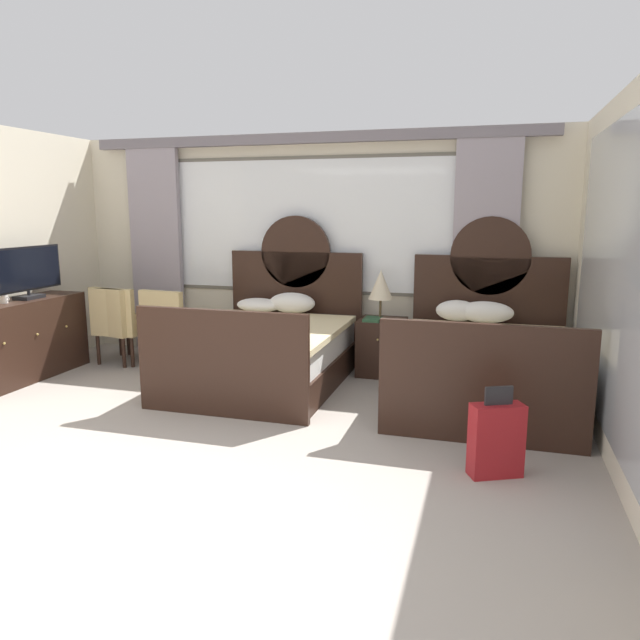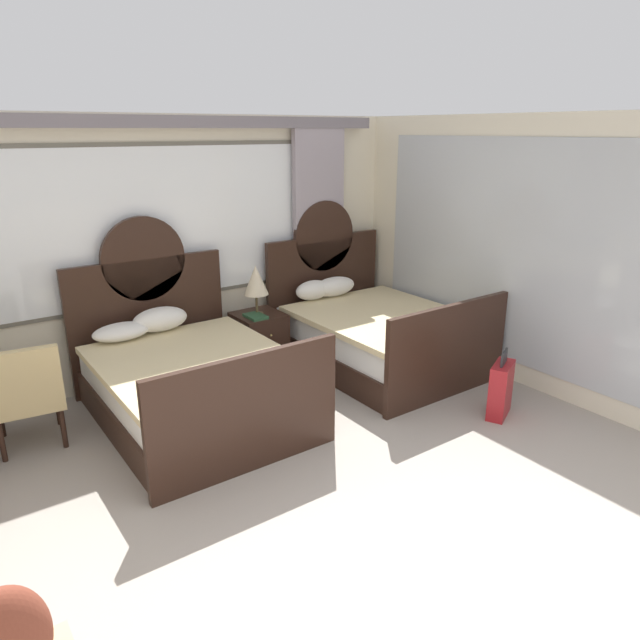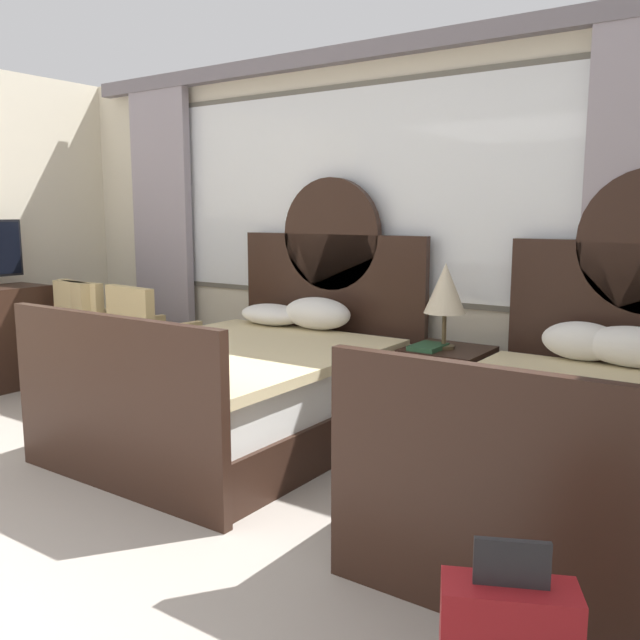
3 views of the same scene
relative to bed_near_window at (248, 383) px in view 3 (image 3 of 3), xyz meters
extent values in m
cube|color=beige|center=(0.14, 1.14, 0.98)|extent=(5.94, 0.07, 2.70)
cube|color=#646054|center=(0.14, 1.10, 1.26)|extent=(3.71, 0.02, 1.61)
cube|color=white|center=(0.14, 1.09, 1.26)|extent=(3.63, 0.02, 1.53)
cube|color=#998E99|center=(-1.88, 1.01, 0.93)|extent=(0.69, 0.08, 2.60)
cube|color=slate|center=(0.14, 1.01, 2.25)|extent=(5.47, 0.10, 0.12)
cube|color=black|center=(0.00, -0.06, -0.22)|extent=(1.54, 2.01, 0.30)
cube|color=white|center=(0.00, -0.06, 0.07)|extent=(1.48, 1.91, 0.27)
cube|color=beige|center=(0.00, -0.14, 0.23)|extent=(1.58, 1.81, 0.06)
cube|color=black|center=(0.00, 0.98, 0.29)|extent=(1.62, 0.06, 1.33)
cylinder|color=black|center=(0.00, 0.98, 0.96)|extent=(0.85, 0.06, 0.85)
cube|color=black|center=(0.00, -1.09, 0.11)|extent=(1.62, 0.06, 0.97)
ellipsoid|color=white|center=(-0.37, 0.71, 0.34)|extent=(0.54, 0.32, 0.16)
ellipsoid|color=white|center=(0.04, 0.75, 0.38)|extent=(0.55, 0.31, 0.24)
cube|color=black|center=(2.23, -0.06, -0.22)|extent=(1.54, 2.01, 0.30)
cube|color=white|center=(2.23, -0.06, 0.07)|extent=(1.48, 1.91, 0.27)
cube|color=beige|center=(2.23, -0.14, 0.23)|extent=(1.58, 1.81, 0.06)
cube|color=black|center=(2.23, -1.09, 0.11)|extent=(1.62, 0.06, 0.97)
ellipsoid|color=white|center=(1.91, 0.77, 0.37)|extent=(0.46, 0.25, 0.23)
ellipsoid|color=white|center=(2.21, 0.74, 0.38)|extent=(0.59, 0.26, 0.23)
cube|color=black|center=(1.11, 0.68, -0.06)|extent=(0.50, 0.50, 0.62)
sphere|color=tan|center=(1.11, 0.41, 0.08)|extent=(0.02, 0.02, 0.02)
cylinder|color=brown|center=(1.09, 0.66, 0.26)|extent=(0.14, 0.14, 0.02)
cylinder|color=brown|center=(1.09, 0.66, 0.38)|extent=(0.03, 0.03, 0.21)
cone|color=beige|center=(1.09, 0.66, 0.64)|extent=(0.27, 0.27, 0.32)
cube|color=#285133|center=(1.02, 0.58, 0.27)|extent=(0.18, 0.26, 0.03)
sphere|color=tan|center=(-2.34, -0.20, 0.15)|extent=(0.03, 0.03, 0.03)
cube|color=tan|center=(-1.29, 0.37, 0.04)|extent=(0.62, 0.62, 0.10)
cube|color=tan|center=(-1.32, 0.14, 0.32)|extent=(0.56, 0.15, 0.46)
cube|color=tan|center=(-1.05, 0.34, 0.17)|extent=(0.12, 0.50, 0.16)
cube|color=tan|center=(-1.54, 0.40, 0.17)|extent=(0.12, 0.50, 0.16)
cylinder|color=black|center=(-1.04, 0.57, -0.19)|extent=(0.04, 0.04, 0.36)
cylinder|color=black|center=(-1.49, 0.63, -0.19)|extent=(0.04, 0.04, 0.36)
cylinder|color=black|center=(-1.09, 0.12, -0.19)|extent=(0.04, 0.04, 0.36)
cylinder|color=black|center=(-1.55, 0.17, -0.19)|extent=(0.04, 0.04, 0.36)
cube|color=tan|center=(-1.97, 0.37, 0.04)|extent=(0.69, 0.69, 0.10)
cube|color=tan|center=(-2.04, 0.14, 0.32)|extent=(0.56, 0.23, 0.46)
cube|color=tan|center=(-1.73, 0.31, 0.17)|extent=(0.19, 0.50, 0.16)
cube|color=tan|center=(-2.21, 0.44, 0.17)|extent=(0.19, 0.50, 0.16)
cylinder|color=black|center=(-1.69, 0.53, -0.19)|extent=(0.04, 0.04, 0.36)
cylinder|color=black|center=(-2.13, 0.65, -0.19)|extent=(0.04, 0.04, 0.36)
cylinder|color=black|center=(-1.81, 0.09, -0.19)|extent=(0.04, 0.04, 0.36)
cylinder|color=black|center=(-2.25, 0.21, -0.19)|extent=(0.04, 0.04, 0.36)
cube|color=tan|center=(-1.97, 0.37, 0.04)|extent=(0.57, 0.57, 0.10)
cube|color=tan|center=(-1.97, 0.13, 0.32)|extent=(0.56, 0.09, 0.46)
cube|color=tan|center=(-1.72, 0.38, 0.17)|extent=(0.07, 0.50, 0.16)
cube|color=tan|center=(-2.22, 0.37, 0.17)|extent=(0.07, 0.50, 0.16)
cylinder|color=black|center=(-1.75, 0.60, -0.19)|extent=(0.04, 0.04, 0.36)
cylinder|color=black|center=(-2.20, 0.60, -0.19)|extent=(0.04, 0.04, 0.36)
cylinder|color=black|center=(-1.74, 0.15, -0.19)|extent=(0.04, 0.04, 0.36)
cylinder|color=black|center=(-2.20, 0.14, -0.19)|extent=(0.04, 0.04, 0.36)
cube|color=#232326|center=(2.34, -1.65, 0.21)|extent=(0.19, 0.10, 0.13)
camera|label=1|loc=(2.25, -5.68, 1.46)|focal=33.17mm
camera|label=2|loc=(-1.85, -4.61, 2.18)|focal=32.38mm
camera|label=3|loc=(2.86, -3.29, 1.12)|focal=37.82mm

